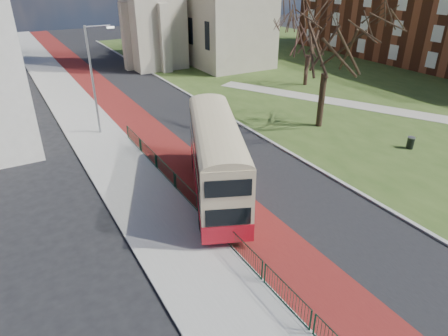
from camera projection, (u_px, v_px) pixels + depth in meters
ground at (288, 235)px, 19.57m from camera, size 160.00×160.00×0.00m
road_carriageway at (162, 114)px, 35.70m from camera, size 9.00×120.00×0.01m
bus_lane at (133, 119)px, 34.49m from camera, size 3.40×120.00×0.01m
pavement_west at (88, 126)px, 32.78m from camera, size 4.00×120.00×0.12m
kerb_west at (112, 122)px, 33.67m from camera, size 0.25×120.00×0.13m
kerb_east at (198, 100)px, 39.26m from camera, size 0.25×80.00×0.13m
grass_green at (345, 76)px, 48.14m from camera, size 40.00×80.00×0.04m
footpath at (394, 111)px, 36.18m from camera, size 18.84×32.82×0.03m
pedestrian_railing at (197, 204)px, 21.10m from camera, size 0.07×24.00×1.12m
brick_terrace at (447, 11)px, 49.78m from camera, size 10.30×44.30×13.50m
streetlamp at (94, 75)px, 29.47m from camera, size 2.13×0.18×8.00m
bus at (216, 156)px, 21.95m from camera, size 6.27×10.48×4.33m
winter_tree_near at (330, 28)px, 29.49m from camera, size 9.87×9.87×11.09m
winter_tree_far at (310, 30)px, 41.73m from camera, size 6.17×6.17×8.32m
litter_bin at (410, 143)px, 28.66m from camera, size 0.70×0.70×0.86m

